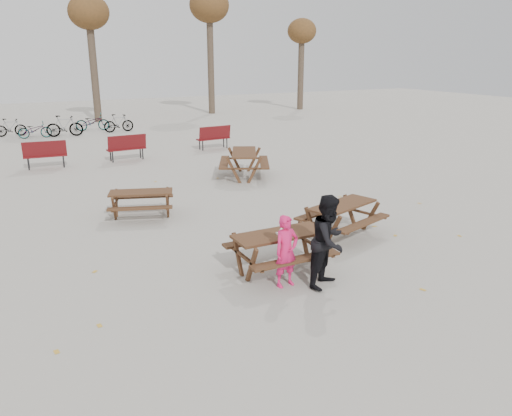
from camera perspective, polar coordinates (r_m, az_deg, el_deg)
name	(u,v)px	position (r m, az deg, el deg)	size (l,w,h in m)	color
ground	(279,270)	(9.80, 2.68, -7.14)	(80.00, 80.00, 0.00)	gray
main_picnic_table	(280,242)	(9.57, 2.73, -3.94)	(1.80, 1.45, 0.78)	#382114
food_tray	(281,233)	(9.45, 2.90, -2.90)	(0.18, 0.11, 0.04)	silver
bread_roll	(281,231)	(9.44, 2.91, -2.65)	(0.14, 0.06, 0.05)	tan
soda_bottle	(281,233)	(9.30, 2.91, -2.88)	(0.07, 0.07, 0.17)	silver
child	(286,251)	(8.95, 3.49, -4.96)	(0.49, 0.32, 1.33)	#E21C5F
adult	(329,241)	(8.99, 8.33, -3.75)	(0.83, 0.64, 1.70)	black
picnic_table_east	(342,220)	(11.66, 9.79, -1.32)	(1.77, 1.42, 0.76)	#382114
picnic_table_north	(142,204)	(13.14, -12.93, 0.42)	(1.58, 1.28, 0.68)	#382114
picnic_table_far	(244,164)	(17.04, -1.36, 5.02)	(2.04, 1.64, 0.88)	#382114
park_bench_row	(87,150)	(20.25, -18.74, 6.29)	(12.51, 1.67, 1.03)	maroon
bicycle_row	(56,126)	(27.94, -21.93, 8.64)	(8.22, 2.30, 1.07)	black
tree_row	(85,16)	(33.39, -18.93, 20.05)	(32.17, 3.52, 8.26)	#382B21
fallen_leaves	(246,228)	(12.07, -1.12, -2.32)	(11.00, 11.00, 0.01)	gold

